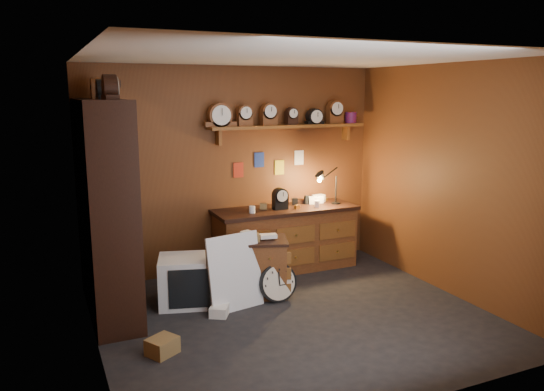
{
  "coord_description": "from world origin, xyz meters",
  "views": [
    {
      "loc": [
        -2.39,
        -4.74,
        2.37
      ],
      "look_at": [
        -0.11,
        0.35,
        1.28
      ],
      "focal_mm": 35.0,
      "sensor_mm": 36.0,
      "label": 1
    }
  ],
  "objects": [
    {
      "name": "big_round_clock",
      "position": [
        0.02,
        0.49,
        0.22
      ],
      "size": [
        0.45,
        0.16,
        0.45
      ],
      "color": "black",
      "rests_on": "ground"
    },
    {
      "name": "white_panel",
      "position": [
        -0.49,
        0.5,
        0.0
      ],
      "size": [
        0.67,
        0.29,
        0.85
      ],
      "primitive_type": "cube",
      "rotation": [
        -0.17,
        0.0,
        0.19
      ],
      "color": "silver",
      "rests_on": "ground"
    },
    {
      "name": "floor_box_c",
      "position": [
        -0.6,
        1.16,
        0.1
      ],
      "size": [
        0.3,
        0.26,
        0.19
      ],
      "primitive_type": "cube",
      "rotation": [
        0.0,
        0.0,
        0.2
      ],
      "color": "olive",
      "rests_on": "ground"
    },
    {
      "name": "mini_fridge",
      "position": [
        -0.99,
        0.85,
        0.27
      ],
      "size": [
        0.65,
        0.67,
        0.55
      ],
      "rotation": [
        0.0,
        0.0,
        -0.27
      ],
      "color": "silver",
      "rests_on": "ground"
    },
    {
      "name": "floor_box_a",
      "position": [
        -1.48,
        -0.23,
        0.08
      ],
      "size": [
        0.33,
        0.32,
        0.16
      ],
      "primitive_type": "cube",
      "rotation": [
        0.0,
        0.0,
        0.53
      ],
      "color": "olive",
      "rests_on": "ground"
    },
    {
      "name": "workbench",
      "position": [
        0.59,
        1.47,
        0.47
      ],
      "size": [
        1.95,
        0.66,
        1.36
      ],
      "color": "brown",
      "rests_on": "ground"
    },
    {
      "name": "floor_box_b",
      "position": [
        -0.72,
        0.38,
        0.06
      ],
      "size": [
        0.27,
        0.28,
        0.11
      ],
      "primitive_type": "cube",
      "rotation": [
        0.0,
        0.0,
        -0.54
      ],
      "color": "white",
      "rests_on": "ground"
    },
    {
      "name": "floor",
      "position": [
        0.0,
        0.0,
        0.0
      ],
      "size": [
        4.0,
        4.0,
        0.0
      ],
      "primitive_type": "plane",
      "color": "black",
      "rests_on": "ground"
    },
    {
      "name": "shelving_unit",
      "position": [
        -1.79,
        0.98,
        1.25
      ],
      "size": [
        0.47,
        1.6,
        2.58
      ],
      "color": "black",
      "rests_on": "ground"
    },
    {
      "name": "room_shell",
      "position": [
        0.04,
        0.11,
        1.72
      ],
      "size": [
        4.02,
        3.62,
        2.71
      ],
      "color": "brown",
      "rests_on": "ground"
    },
    {
      "name": "low_cabinet",
      "position": [
        -0.07,
        0.75,
        0.37
      ],
      "size": [
        0.73,
        0.68,
        0.77
      ],
      "rotation": [
        0.0,
        0.0,
        -0.34
      ],
      "color": "brown",
      "rests_on": "ground"
    }
  ]
}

